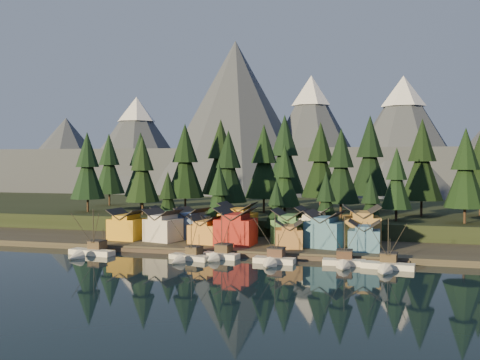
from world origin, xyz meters
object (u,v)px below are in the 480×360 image
(house_back_0, at_px, (166,221))
(house_front_0, at_px, (127,224))
(boat_5, at_px, (344,255))
(boat_3, at_px, (219,249))
(boat_0, at_px, (88,247))
(boat_4, at_px, (273,253))
(house_back_1, at_px, (192,222))
(boat_2, at_px, (187,252))
(boat_6, at_px, (387,260))
(house_front_1, at_px, (163,224))

(house_back_0, bearing_deg, house_front_0, -146.95)
(house_back_0, bearing_deg, boat_5, -34.02)
(boat_3, bearing_deg, boat_0, -161.56)
(boat_4, bearing_deg, house_back_1, 144.57)
(boat_3, bearing_deg, house_back_0, 147.04)
(boat_0, bearing_deg, boat_4, 9.72)
(boat_3, bearing_deg, house_front_0, 167.09)
(boat_2, bearing_deg, boat_6, 15.28)
(boat_6, bearing_deg, boat_0, -171.83)
(house_front_1, distance_m, house_back_0, 8.27)
(boat_0, height_order, boat_6, boat_0)
(boat_3, distance_m, house_back_1, 25.02)
(boat_2, bearing_deg, house_front_0, 158.17)
(boat_3, xyz_separation_m, house_front_1, (-20.00, 13.91, 3.55))
(boat_2, xyz_separation_m, house_front_1, (-13.44, 17.70, 3.97))
(boat_2, bearing_deg, house_front_1, 141.48)
(boat_5, xyz_separation_m, house_front_0, (-60.08, 14.97, 3.56))
(boat_5, distance_m, house_back_0, 56.60)
(house_front_1, xyz_separation_m, house_back_0, (-2.36, 7.92, 0.06))
(boat_3, xyz_separation_m, boat_4, (13.67, -2.80, 0.05))
(boat_4, height_order, boat_6, boat_4)
(boat_3, xyz_separation_m, house_back_1, (-14.01, 20.42, 3.55))
(boat_2, distance_m, boat_6, 44.99)
(house_back_1, bearing_deg, house_back_0, -174.60)
(boat_4, height_order, house_front_0, boat_4)
(boat_0, height_order, house_front_0, boat_0)
(boat_2, xyz_separation_m, boat_6, (44.98, 0.79, 0.14))
(boat_2, xyz_separation_m, boat_3, (6.56, 3.79, 0.42))
(boat_2, xyz_separation_m, house_back_0, (-15.80, 25.62, 4.02))
(boat_0, distance_m, boat_3, 32.45)
(boat_6, height_order, house_back_0, boat_6)
(boat_2, height_order, house_front_0, boat_2)
(boat_4, bearing_deg, house_front_0, 163.99)
(boat_5, bearing_deg, house_front_0, 165.20)
(boat_3, relative_size, house_front_0, 1.34)
(boat_0, height_order, house_back_1, boat_0)
(boat_3, height_order, house_back_1, boat_3)
(house_back_1, bearing_deg, boat_2, -57.90)
(house_front_0, distance_m, house_front_1, 10.82)
(house_front_0, xyz_separation_m, house_back_0, (8.46, 7.93, 0.16))
(boat_4, xyz_separation_m, house_front_1, (-33.67, 16.71, 3.50))
(boat_0, relative_size, boat_3, 1.09)
(boat_0, relative_size, house_front_1, 1.32)
(boat_0, distance_m, boat_5, 61.54)
(boat_3, relative_size, house_back_1, 1.29)
(boat_3, xyz_separation_m, house_back_0, (-22.35, 21.83, 3.60))
(boat_4, distance_m, boat_6, 24.75)
(boat_0, bearing_deg, boat_5, 10.94)
(house_front_0, bearing_deg, house_back_1, 26.43)
(boat_6, bearing_deg, boat_3, -177.10)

